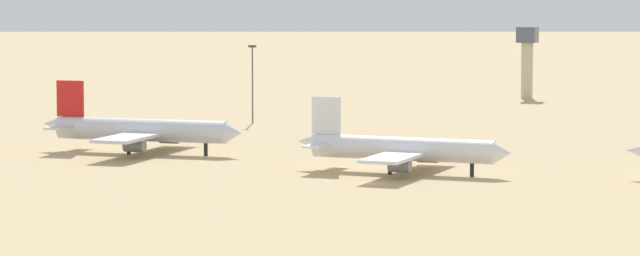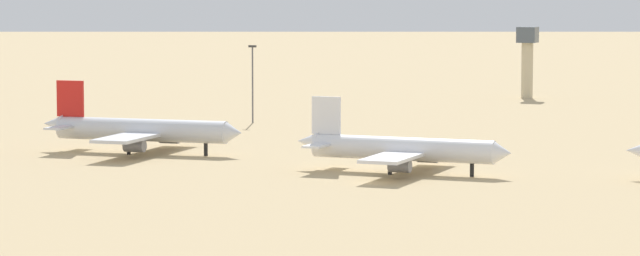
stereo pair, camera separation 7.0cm
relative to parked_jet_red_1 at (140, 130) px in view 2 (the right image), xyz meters
The scene contains 5 objects.
ground 59.75m from the parked_jet_red_1, 24.61° to the right, with size 4000.00×4000.00×0.00m, color tan.
parked_jet_red_1 is the anchor object (origin of this frame).
parked_jet_white_2 55.80m from the parked_jet_red_1, 11.43° to the right, with size 37.68×31.53×12.48m.
control_tower 164.97m from the parked_jet_red_1, 77.79° to the left, with size 5.20×5.20×19.65m.
light_pole_mid 65.16m from the parked_jet_red_1, 94.78° to the left, with size 1.80×0.50×17.66m.
Camera 2 is at (79.76, -228.69, 31.67)m, focal length 86.35 mm.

